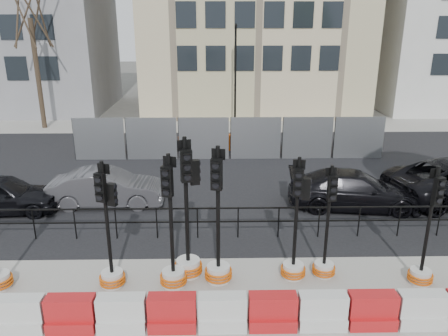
{
  "coord_description": "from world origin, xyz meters",
  "views": [
    {
      "loc": [
        -0.64,
        -10.48,
        6.2
      ],
      "look_at": [
        -0.38,
        3.0,
        1.61
      ],
      "focal_mm": 35.0,
      "sensor_mm": 36.0,
      "label": 1
    }
  ],
  "objects_px": {
    "traffic_signal_h": "(423,261)",
    "car_a": "(1,194)",
    "traffic_signal_d": "(188,245)",
    "car_c": "(354,190)"
  },
  "relations": [
    {
      "from": "traffic_signal_d",
      "to": "car_c",
      "type": "distance_m",
      "value": 6.87
    },
    {
      "from": "traffic_signal_h",
      "to": "car_a",
      "type": "bearing_deg",
      "value": 144.71
    },
    {
      "from": "traffic_signal_d",
      "to": "traffic_signal_h",
      "type": "xyz_separation_m",
      "value": [
        5.74,
        -0.47,
        -0.24
      ]
    },
    {
      "from": "traffic_signal_d",
      "to": "car_a",
      "type": "bearing_deg",
      "value": 133.05
    },
    {
      "from": "traffic_signal_d",
      "to": "traffic_signal_h",
      "type": "height_order",
      "value": "traffic_signal_d"
    },
    {
      "from": "traffic_signal_h",
      "to": "car_a",
      "type": "xyz_separation_m",
      "value": [
        -12.24,
        4.47,
        0.02
      ]
    },
    {
      "from": "traffic_signal_d",
      "to": "car_c",
      "type": "height_order",
      "value": "traffic_signal_d"
    },
    {
      "from": "traffic_signal_d",
      "to": "car_a",
      "type": "distance_m",
      "value": 7.64
    },
    {
      "from": "traffic_signal_h",
      "to": "car_a",
      "type": "relative_size",
      "value": 0.79
    },
    {
      "from": "car_a",
      "to": "traffic_signal_d",
      "type": "bearing_deg",
      "value": -124.59
    }
  ]
}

